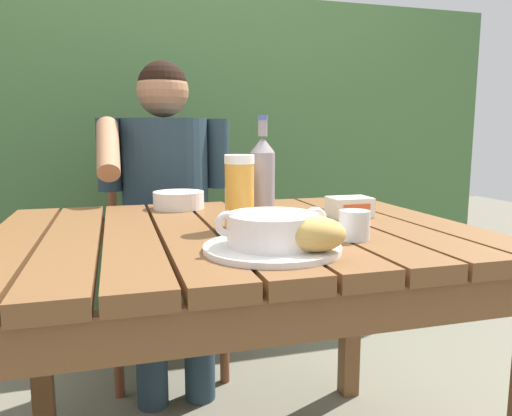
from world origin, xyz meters
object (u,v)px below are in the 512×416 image
beer_bottle (263,179)px  diner_bowl (179,200)px  butter_tub (350,207)px  serving_plate (272,248)px  beer_glass (240,192)px  soup_bowl (272,229)px  water_glass_small (354,225)px  person_eating (166,199)px  bread_roll (316,234)px  chair_near_diner (164,251)px  table_knife (316,237)px

beer_bottle → diner_bowl: beer_bottle is taller
butter_tub → diner_bowl: (-0.43, 0.28, -0.00)m
diner_bowl → serving_plate: bearing=-79.8°
beer_glass → beer_bottle: bearing=38.5°
soup_bowl → water_glass_small: size_ratio=3.42×
person_eating → beer_bottle: 0.69m
beer_glass → beer_bottle: (0.07, 0.06, 0.03)m
serving_plate → diner_bowl: size_ratio=1.76×
bread_roll → serving_plate: bearing=130.6°
person_eating → soup_bowl: person_eating is taller
person_eating → butter_tub: person_eating is taller
bread_roll → beer_bottle: bearing=89.1°
chair_near_diner → table_knife: (0.23, -1.06, 0.27)m
chair_near_diner → bread_roll: 1.26m
beer_bottle → water_glass_small: (0.13, -0.24, -0.08)m
bread_roll → diner_bowl: bearing=104.2°
serving_plate → beer_glass: (-0.01, 0.23, 0.08)m
butter_tub → chair_near_diner: bearing=117.6°
water_glass_small → chair_near_diner: bearing=105.7°
chair_near_diner → person_eating: person_eating is taller
beer_bottle → table_knife: beer_bottle is taller
serving_plate → diner_bowl: 0.60m
person_eating → bread_roll: size_ratio=9.73×
soup_bowl → beer_bottle: 0.30m
serving_plate → soup_bowl: (0.00, 0.00, 0.04)m
chair_near_diner → bread_roll: (0.17, -1.21, 0.31)m
diner_bowl → soup_bowl: bearing=-79.8°
serving_plate → bread_roll: 0.10m
bread_roll → water_glass_small: size_ratio=1.89×
bread_roll → beer_bottle: 0.36m
beer_glass → butter_tub: 0.35m
chair_near_diner → beer_bottle: beer_bottle is taller
person_eating → beer_glass: bearing=-81.8°
beer_glass → water_glass_small: beer_glass is taller
bread_roll → beer_glass: size_ratio=0.71×
chair_near_diner → soup_bowl: size_ratio=4.31×
chair_near_diner → beer_bottle: bearing=-78.5°
beer_bottle → soup_bowl: bearing=-103.2°
person_eating → table_knife: person_eating is taller
beer_bottle → diner_bowl: (-0.17, 0.30, -0.09)m
butter_tub → table_knife: bearing=-129.9°
bread_roll → diner_bowl: (-0.17, 0.66, -0.02)m
bread_roll → butter_tub: size_ratio=1.13×
beer_bottle → serving_plate: bearing=-103.2°
person_eating → diner_bowl: person_eating is taller
soup_bowl → person_eating: bearing=96.6°
person_eating → butter_tub: bearing=-55.2°
soup_bowl → table_knife: (0.12, 0.07, -0.04)m
serving_plate → diner_bowl: (-0.11, 0.59, 0.02)m
beer_glass → water_glass_small: bearing=-40.7°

